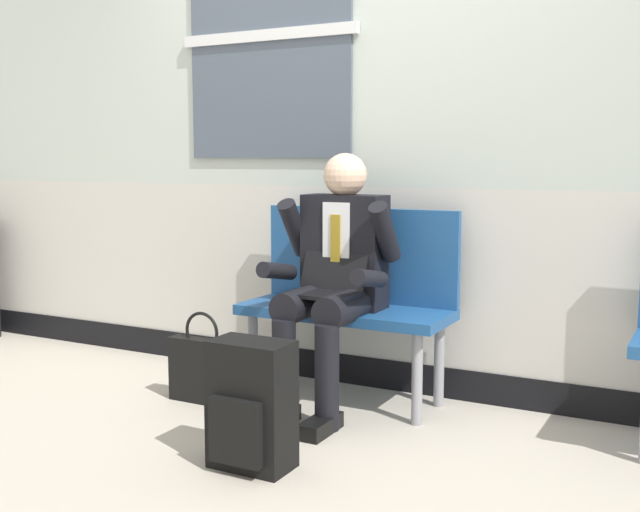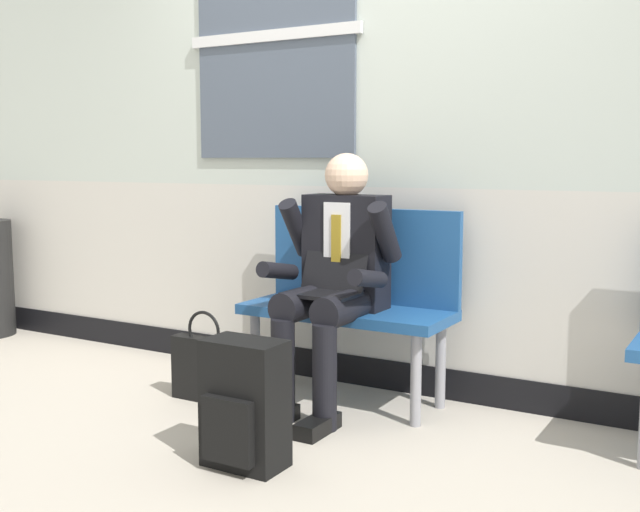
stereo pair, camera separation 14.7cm
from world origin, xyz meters
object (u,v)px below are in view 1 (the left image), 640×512
(bench_with_person, at_px, (352,291))
(person_seated, at_px, (333,275))
(backpack, at_px, (251,406))
(handbag, at_px, (202,369))

(bench_with_person, relative_size, person_seated, 0.85)
(bench_with_person, distance_m, backpack, 1.04)
(person_seated, relative_size, handbag, 2.69)
(bench_with_person, height_order, handbag, bench_with_person)
(handbag, bearing_deg, backpack, -41.08)
(bench_with_person, bearing_deg, handbag, -145.52)
(bench_with_person, xyz_separation_m, person_seated, (-0.00, -0.20, 0.11))
(backpack, bearing_deg, person_seated, 93.25)
(person_seated, bearing_deg, handbag, -160.43)
(backpack, bearing_deg, handbag, 138.92)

